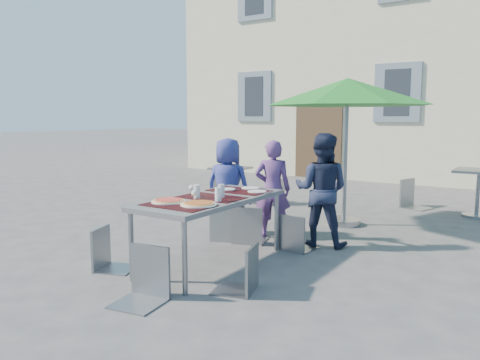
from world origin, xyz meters
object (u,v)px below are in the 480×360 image
Objects in this scene: child_0 at (228,186)px; cafe_table_0 at (230,180)px; chair_3 at (108,224)px; chair_5 at (143,242)px; pizza_near_left at (168,201)px; patio_umbrella at (348,93)px; dining_table at (211,202)px; chair_4 at (243,241)px; bg_chair_l_0 at (220,173)px; bg_chair_l_1 at (413,176)px; child_1 at (273,189)px; cafe_table_1 at (478,184)px; bg_chair_r_0 at (275,176)px; child_2 at (321,190)px; chair_2 at (296,211)px; chair_1 at (248,202)px; chair_0 at (229,194)px; pizza_near_right at (199,204)px.

child_0 is 1.97× the size of cafe_table_0.
chair_5 is at bearing -24.31° from chair_3.
pizza_near_left is 0.15× the size of patio_umbrella.
chair_4 reaches higher than dining_table.
bg_chair_l_1 is (3.54, 0.99, 0.07)m from bg_chair_l_0.
chair_4 is at bearing 87.62° from child_1.
chair_3 reaches higher than cafe_table_1.
child_1 is at bearing -61.66° from bg_chair_r_0.
bg_chair_l_0 is (-2.59, 4.78, -0.03)m from chair_5.
child_1 is 3.33m from bg_chair_l_0.
child_0 is 0.94× the size of child_2.
bg_chair_r_0 is (-1.21, 3.61, -0.18)m from dining_table.
pizza_near_left is at bearing 53.78° from child_2.
chair_2 is 3.37m from cafe_table_0.
chair_1 reaches higher than chair_2.
dining_table is at bearing -66.54° from chair_0.
pizza_near_right is at bearing -96.45° from patio_umbrella.
chair_2 is (0.53, 0.99, -0.20)m from dining_table.
cafe_table_0 is 3.32m from bg_chair_l_1.
child_0 reaches higher than chair_2.
dining_table is at bearing 41.49° from chair_3.
bg_chair_l_0 is (-1.83, 2.37, -0.17)m from child_0.
child_2 is (0.69, 1.39, 0.02)m from dining_table.
chair_4 reaches higher than cafe_table_0.
child_1 is at bearing 111.46° from chair_4.
pizza_near_left is 2.07m from child_2.
chair_3 is 4.36m from bg_chair_r_0.
pizza_near_left is at bearing -60.89° from bg_chair_l_0.
dining_table is at bearing -101.23° from patio_umbrella.
dining_table is at bearing 52.34° from child_2.
chair_1 is at bearing 140.37° from child_0.
chair_3 is 5.67m from bg_chair_l_1.
child_0 is 2.41m from cafe_table_0.
pizza_near_left is at bearing -110.70° from dining_table.
patio_umbrella is at bearing -140.61° from child_0.
chair_4 is 1.23× the size of cafe_table_0.
chair_0 is 1.84m from chair_4.
chair_1 is 3.55m from bg_chair_l_0.
chair_5 is 5.85m from bg_chair_l_1.
chair_4 is (0.74, -1.89, -0.18)m from child_1.
child_2 is 1.67× the size of chair_2.
chair_2 is at bearing 64.07° from pizza_near_left.
dining_table is 0.52m from pizza_near_left.
child_1 is 1.55× the size of chair_2.
chair_0 reaches higher than bg_chair_l_0.
cafe_table_1 is at bearing -12.94° from bg_chair_l_1.
bg_chair_r_0 is at bearing -0.67° from bg_chair_l_0.
dining_table is at bearing 111.60° from pizza_near_right.
bg_chair_r_0 reaches higher than bg_chair_l_0.
chair_5 is 0.94× the size of bg_chair_l_1.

